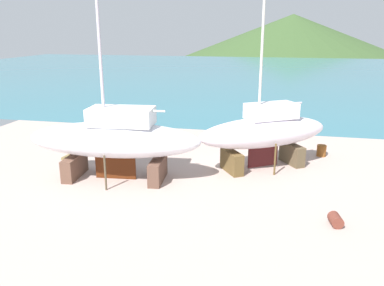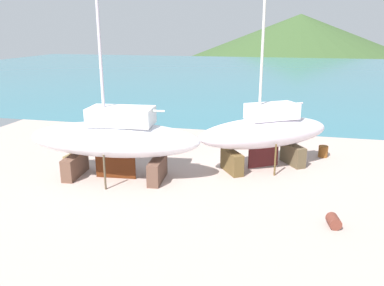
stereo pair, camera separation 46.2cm
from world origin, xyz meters
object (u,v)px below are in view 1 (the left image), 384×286
object	(u,v)px
barrel_tipped_right	(175,146)
barrel_rust_near	(119,140)
sailboat_mid_port	(115,139)
worker	(243,133)
barrel_blue_faded	(336,220)
barrel_tipped_center	(321,151)
sailboat_large_starboard	(265,132)

from	to	relation	value
barrel_tipped_right	barrel_rust_near	bearing A→B (deg)	172.44
sailboat_mid_port	barrel_tipped_right	bearing A→B (deg)	-111.90
worker	barrel_blue_faded	xyz separation A→B (m)	(5.61, -13.38, -0.56)
barrel_blue_faded	barrel_rust_near	xyz separation A→B (m)	(-15.45, 10.87, 0.01)
barrel_blue_faded	barrel_tipped_center	world-z (taller)	barrel_tipped_center
sailboat_large_starboard	barrel_rust_near	world-z (taller)	sailboat_large_starboard
sailboat_mid_port	barrel_rust_near	bearing A→B (deg)	-73.58
barrel_rust_near	sailboat_mid_port	bearing A→B (deg)	-68.77
barrel_tipped_right	barrel_blue_faded	distance (m)	14.69
barrel_blue_faded	sailboat_mid_port	bearing A→B (deg)	164.30
sailboat_large_starboard	barrel_rust_near	size ratio (longest dim) A/B	17.97
worker	barrel_blue_faded	size ratio (longest dim) A/B	1.99
sailboat_mid_port	barrel_rust_near	world-z (taller)	sailboat_mid_port
barrel_blue_faded	sailboat_large_starboard	bearing A→B (deg)	116.27
barrel_rust_near	worker	bearing A→B (deg)	14.27
barrel_tipped_center	sailboat_mid_port	bearing A→B (deg)	-150.08
sailboat_mid_port	worker	bearing A→B (deg)	-130.25
worker	barrel_rust_near	xyz separation A→B (m)	(-9.85, -2.50, -0.56)
barrel_tipped_right	barrel_rust_near	world-z (taller)	barrel_rust_near
worker	barrel_tipped_right	distance (m)	5.89
worker	barrel_rust_near	size ratio (longest dim) A/B	2.07
sailboat_mid_port	worker	distance (m)	12.19
worker	barrel_blue_faded	distance (m)	14.51
worker	sailboat_large_starboard	bearing A→B (deg)	114.48
barrel_tipped_right	barrel_blue_faded	bearing A→B (deg)	-44.10
worker	barrel_rust_near	bearing A→B (deg)	20.90
sailboat_mid_port	sailboat_large_starboard	bearing A→B (deg)	-160.34
worker	barrel_tipped_center	distance (m)	6.43
sailboat_mid_port	barrel_tipped_center	distance (m)	15.11
barrel_tipped_center	barrel_rust_near	distance (m)	15.81
sailboat_mid_port	worker	world-z (taller)	sailboat_mid_port
worker	barrel_tipped_center	bearing A→B (deg)	164.92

